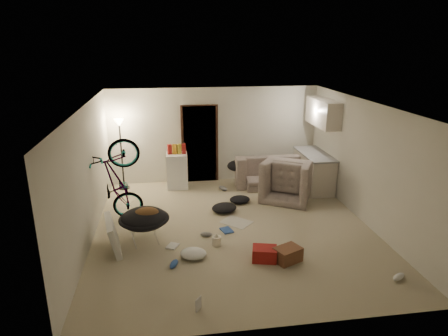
{
  "coord_description": "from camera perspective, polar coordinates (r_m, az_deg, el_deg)",
  "views": [
    {
      "loc": [
        -1.27,
        -7.26,
        3.65
      ],
      "look_at": [
        -0.1,
        0.6,
        1.1
      ],
      "focal_mm": 32.0,
      "sensor_mm": 36.0,
      "label": 1
    }
  ],
  "objects": [
    {
      "name": "kitchen_counter",
      "position": [
        10.48,
        12.68,
        -0.47
      ],
      "size": [
        0.6,
        1.5,
        0.88
      ],
      "primitive_type": "cube",
      "color": "beige",
      "rests_on": "floor"
    },
    {
      "name": "book_blue",
      "position": [
        8.09,
        0.37,
        -8.87
      ],
      "size": [
        0.27,
        0.32,
        0.03
      ],
      "primitive_type": "cube",
      "rotation": [
        0.0,
        0.0,
        0.29
      ],
      "color": "#2A4D99",
      "rests_on": "floor"
    },
    {
      "name": "wall_left",
      "position": [
        7.79,
        -19.04,
        -1.13
      ],
      "size": [
        0.02,
        6.0,
        2.5
      ],
      "primitive_type": "cube",
      "color": "beige",
      "rests_on": "floor"
    },
    {
      "name": "shoe_4",
      "position": [
        7.16,
        23.69,
        -14.04
      ],
      "size": [
        0.29,
        0.23,
        0.1
      ],
      "primitive_type": "ellipsoid",
      "rotation": [
        0.0,
        0.0,
        0.5
      ],
      "color": "white",
      "rests_on": "floor"
    },
    {
      "name": "bicycle",
      "position": [
        8.6,
        -14.75,
        -4.39
      ],
      "size": [
        1.91,
        0.95,
        1.07
      ],
      "primitive_type": "imported",
      "rotation": [
        0.0,
        -0.17,
        1.65
      ],
      "color": "black",
      "rests_on": "floor"
    },
    {
      "name": "drink_case_b",
      "position": [
        7.1,
        5.81,
        -12.1
      ],
      "size": [
        0.48,
        0.4,
        0.24
      ],
      "primitive_type": "cube",
      "rotation": [
        0.0,
        0.0,
        -0.25
      ],
      "color": "maroon",
      "rests_on": "floor"
    },
    {
      "name": "doorway",
      "position": [
        10.6,
        -3.48,
        3.42
      ],
      "size": [
        0.85,
        0.1,
        2.04
      ],
      "primitive_type": "cube",
      "color": "black",
      "rests_on": "floor"
    },
    {
      "name": "wall_right",
      "position": [
        8.64,
        19.74,
        0.63
      ],
      "size": [
        0.02,
        6.0,
        2.5
      ],
      "primitive_type": "cube",
      "color": "beige",
      "rests_on": "floor"
    },
    {
      "name": "counter_top",
      "position": [
        10.34,
        12.85,
        1.95
      ],
      "size": [
        0.64,
        1.54,
        0.04
      ],
      "primitive_type": "cube",
      "color": "gray",
      "rests_on": "kitchen_counter"
    },
    {
      "name": "mini_fridge",
      "position": [
        10.32,
        -6.71,
        -0.38
      ],
      "size": [
        0.54,
        0.54,
        0.9
      ],
      "primitive_type": "cube",
      "rotation": [
        0.0,
        0.0,
        -0.03
      ],
      "color": "white",
      "rests_on": "floor"
    },
    {
      "name": "drink_case_a",
      "position": [
        7.12,
        9.08,
        -12.1
      ],
      "size": [
        0.54,
        0.47,
        0.25
      ],
      "primitive_type": "cube",
      "rotation": [
        0.0,
        0.0,
        0.44
      ],
      "color": "brown",
      "rests_on": "floor"
    },
    {
      "name": "hoodie",
      "position": [
        7.55,
        -11.03,
        -6.43
      ],
      "size": [
        0.51,
        0.44,
        0.22
      ],
      "primitive_type": "ellipsoid",
      "rotation": [
        0.0,
        0.0,
        0.08
      ],
      "color": "brown",
      "rests_on": "saucer_chair"
    },
    {
      "name": "shoe_2",
      "position": [
        6.97,
        -7.18,
        -13.44
      ],
      "size": [
        0.21,
        0.29,
        0.1
      ],
      "primitive_type": "ellipsoid",
      "rotation": [
        0.0,
        0.0,
        1.17
      ],
      "color": "#2A4D99",
      "rests_on": "floor"
    },
    {
      "name": "clothes_lump_a",
      "position": [
        8.92,
        0.02,
        -5.71
      ],
      "size": [
        0.7,
        0.65,
        0.18
      ],
      "primitive_type": "ellipsoid",
      "rotation": [
        0.0,
        0.0,
        0.36
      ],
      "color": "black",
      "rests_on": "floor"
    },
    {
      "name": "tv_box",
      "position": [
        7.57,
        -15.56,
        -9.2
      ],
      "size": [
        0.39,
        0.92,
        0.6
      ],
      "primitive_type": "cube",
      "rotation": [
        0.0,
        -0.21,
        0.19
      ],
      "color": "silver",
      "rests_on": "floor"
    },
    {
      "name": "door_trim",
      "position": [
        10.57,
        -3.47,
        3.38
      ],
      "size": [
        0.97,
        0.04,
        2.1
      ],
      "primitive_type": "cube",
      "color": "black",
      "rests_on": "floor"
    },
    {
      "name": "kitchen_uppers",
      "position": [
        10.16,
        13.95,
        7.67
      ],
      "size": [
        0.38,
        1.4,
        0.65
      ],
      "primitive_type": "cube",
      "color": "beige",
      "rests_on": "wall_right"
    },
    {
      "name": "clothes_lump_b",
      "position": [
        9.42,
        2.28,
        -4.52
      ],
      "size": [
        0.56,
        0.51,
        0.15
      ],
      "primitive_type": "ellipsoid",
      "rotation": [
        0.0,
        0.0,
        0.2
      ],
      "color": "black",
      "rests_on": "floor"
    },
    {
      "name": "sofa",
      "position": [
        10.63,
        7.02,
        -0.66
      ],
      "size": [
        2.09,
        0.83,
        0.61
      ],
      "primitive_type": "imported",
      "rotation": [
        0.0,
        0.0,
        3.13
      ],
      "color": "#3A413A",
      "rests_on": "floor"
    },
    {
      "name": "shoe_1",
      "position": [
        10.15,
        -0.16,
        -2.91
      ],
      "size": [
        0.25,
        0.32,
        0.11
      ],
      "primitive_type": "ellipsoid",
      "rotation": [
        0.0,
        0.0,
        -1.06
      ],
      "color": "slate",
      "rests_on": "floor"
    },
    {
      "name": "newspaper",
      "position": [
        8.46,
        1.77,
        -7.73
      ],
      "size": [
        0.74,
        0.73,
        0.01
      ],
      "primitive_type": "cube",
      "rotation": [
        0.0,
        0.0,
        0.81
      ],
      "color": "#B2ADA4",
      "rests_on": "floor"
    },
    {
      "name": "snack_box_0",
      "position": [
        10.16,
        -7.78,
        2.54
      ],
      "size": [
        0.12,
        0.1,
        0.3
      ],
      "primitive_type": "cube",
      "rotation": [
        0.0,
        0.0,
        0.33
      ],
      "color": "maroon",
      "rests_on": "mini_fridge"
    },
    {
      "name": "snack_box_2",
      "position": [
        10.17,
        -6.42,
        2.6
      ],
      "size": [
        0.12,
        0.1,
        0.3
      ],
      "primitive_type": "cube",
      "rotation": [
        0.0,
        0.0,
        0.34
      ],
      "color": "yellow",
      "rests_on": "mini_fridge"
    },
    {
      "name": "armchair",
      "position": [
        9.76,
        9.34,
        -2.08
      ],
      "size": [
        1.47,
        1.42,
        0.73
      ],
      "primitive_type": "imported",
      "rotation": [
        0.0,
        0.0,
        2.61
      ],
      "color": "#3A413A",
      "rests_on": "floor"
    },
    {
      "name": "sofa_drape",
      "position": [
        10.35,
        1.99,
        0.33
      ],
      "size": [
        0.61,
        0.52,
        0.28
      ],
      "primitive_type": "ellipsoid",
      "rotation": [
        0.0,
        0.0,
        0.11
      ],
      "color": "black",
      "rests_on": "sofa"
    },
    {
      "name": "floor",
      "position": [
        8.23,
        1.34,
        -8.59
      ],
      "size": [
        5.5,
        6.0,
        0.02
      ],
      "primitive_type": "cube",
      "color": "tan",
      "rests_on": "ground"
    },
    {
      "name": "book_asset",
      "position": [
        5.96,
        -4.04,
        -19.89
      ],
      "size": [
        0.25,
        0.24,
        0.02
      ],
      "primitive_type": "imported",
      "rotation": [
        0.0,
        0.0,
        0.9
      ],
      "color": "maroon",
      "rests_on": "floor"
    },
    {
      "name": "juicer",
      "position": [
        7.53,
        -1.07,
        -10.28
      ],
      "size": [
        0.17,
        0.17,
        0.25
      ],
      "color": "beige",
      "rests_on": "floor"
    },
    {
      "name": "snack_box_1",
      "position": [
        10.16,
        -7.1,
        2.57
      ],
      "size": [
        0.12,
        0.09,
        0.3
      ],
      "primitive_type": "cube",
      "rotation": [
        0.0,
        0.0,
        -0.28
      ],
      "color": "#BE7E17",
      "rests_on": "mini_fridge"
    },
    {
      "name": "saucer_chair",
      "position": [
        7.66,
        -11.31,
        -7.7
      ],
      "size": [
        0.94,
        0.94,
        0.66
      ],
      "color": "silver",
      "rests_on": "floor"
    },
    {
      "name": "ceiling",
      "position": [
        7.46,
        1.48,
        9.02
      ],
      "size": [
        5.5,
        6.0,
        0.02
      ],
      "primitive_type": "cube",
      "color": "white",
      "rests_on": "wall_back"
    },
    {
      "name": "snack_box_3",
      "position": [
        10.17,
        -5.75,
        2.63
      ],
      "size": [
        0.1,
        0.08,
        0.3
      ],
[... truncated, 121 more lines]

